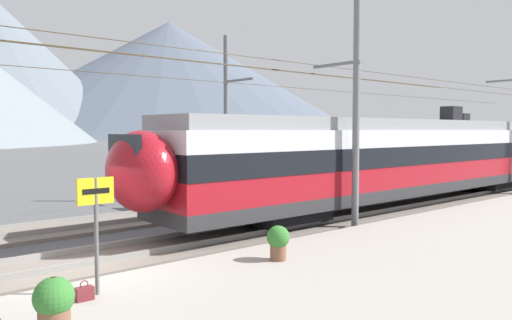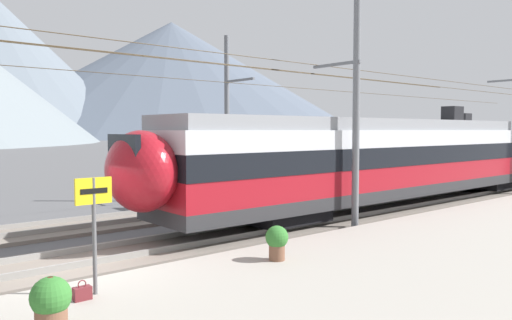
{
  "view_description": "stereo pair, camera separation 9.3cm",
  "coord_description": "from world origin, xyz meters",
  "px_view_note": "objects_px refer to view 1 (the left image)",
  "views": [
    {
      "loc": [
        -4.12,
        -11.13,
        3.41
      ],
      "look_at": [
        7.11,
        2.11,
        2.35
      ],
      "focal_mm": 34.68,
      "sensor_mm": 36.0,
      "label": 1
    },
    {
      "loc": [
        -4.05,
        -11.19,
        3.41
      ],
      "look_at": [
        7.11,
        2.11,
        2.35
      ],
      "focal_mm": 34.68,
      "sensor_mm": 36.0,
      "label": 2
    }
  ],
  "objects_px": {
    "catenary_mast_mid": "(353,102)",
    "platform_sign": "(96,209)",
    "train_near_platform": "(400,157)",
    "catenary_mast_far_side": "(228,116)",
    "handbag_near_sign": "(84,293)",
    "potted_plant_platform_edge": "(54,302)",
    "train_far_track": "(420,149)",
    "potted_plant_by_shelter": "(278,240)"
  },
  "relations": [
    {
      "from": "catenary_mast_mid",
      "to": "potted_plant_platform_edge",
      "type": "relative_size",
      "value": 54.85
    },
    {
      "from": "potted_plant_by_shelter",
      "to": "platform_sign",
      "type": "bearing_deg",
      "value": 174.52
    },
    {
      "from": "train_near_platform",
      "to": "catenary_mast_far_side",
      "type": "relative_size",
      "value": 0.54
    },
    {
      "from": "platform_sign",
      "to": "train_far_track",
      "type": "bearing_deg",
      "value": 18.14
    },
    {
      "from": "catenary_mast_far_side",
      "to": "potted_plant_by_shelter",
      "type": "xyz_separation_m",
      "value": [
        -6.1,
        -10.05,
        -3.3
      ]
    },
    {
      "from": "handbag_near_sign",
      "to": "potted_plant_by_shelter",
      "type": "relative_size",
      "value": 0.45
    },
    {
      "from": "platform_sign",
      "to": "catenary_mast_far_side",
      "type": "bearing_deg",
      "value": 42.78
    },
    {
      "from": "handbag_near_sign",
      "to": "potted_plant_by_shelter",
      "type": "xyz_separation_m",
      "value": [
        4.62,
        -0.24,
        0.36
      ]
    },
    {
      "from": "train_far_track",
      "to": "handbag_near_sign",
      "type": "bearing_deg",
      "value": -161.72
    },
    {
      "from": "handbag_near_sign",
      "to": "potted_plant_by_shelter",
      "type": "height_order",
      "value": "potted_plant_by_shelter"
    },
    {
      "from": "train_far_track",
      "to": "potted_plant_by_shelter",
      "type": "height_order",
      "value": "train_far_track"
    },
    {
      "from": "platform_sign",
      "to": "potted_plant_platform_edge",
      "type": "relative_size",
      "value": 2.53
    },
    {
      "from": "catenary_mast_mid",
      "to": "platform_sign",
      "type": "bearing_deg",
      "value": -170.39
    },
    {
      "from": "train_far_track",
      "to": "catenary_mast_far_side",
      "type": "bearing_deg",
      "value": 173.01
    },
    {
      "from": "catenary_mast_far_side",
      "to": "handbag_near_sign",
      "type": "height_order",
      "value": "catenary_mast_far_side"
    },
    {
      "from": "train_far_track",
      "to": "platform_sign",
      "type": "bearing_deg",
      "value": -161.86
    },
    {
      "from": "catenary_mast_far_side",
      "to": "potted_plant_by_shelter",
      "type": "distance_m",
      "value": 12.21
    },
    {
      "from": "catenary_mast_mid",
      "to": "platform_sign",
      "type": "distance_m",
      "value": 10.08
    },
    {
      "from": "platform_sign",
      "to": "handbag_near_sign",
      "type": "height_order",
      "value": "platform_sign"
    },
    {
      "from": "train_near_platform",
      "to": "catenary_mast_mid",
      "type": "relative_size",
      "value": 0.54
    },
    {
      "from": "train_far_track",
      "to": "handbag_near_sign",
      "type": "relative_size",
      "value": 86.47
    },
    {
      "from": "catenary_mast_mid",
      "to": "potted_plant_by_shelter",
      "type": "xyz_separation_m",
      "value": [
        -5.34,
        -2.05,
        -3.59
      ]
    },
    {
      "from": "train_far_track",
      "to": "potted_plant_platform_edge",
      "type": "distance_m",
      "value": 27.14
    },
    {
      "from": "catenary_mast_mid",
      "to": "platform_sign",
      "type": "height_order",
      "value": "catenary_mast_mid"
    },
    {
      "from": "catenary_mast_far_side",
      "to": "handbag_near_sign",
      "type": "xyz_separation_m",
      "value": [
        -10.73,
        -9.8,
        -3.66
      ]
    },
    {
      "from": "platform_sign",
      "to": "handbag_near_sign",
      "type": "xyz_separation_m",
      "value": [
        -0.32,
        -0.17,
        -1.51
      ]
    },
    {
      "from": "train_far_track",
      "to": "handbag_near_sign",
      "type": "xyz_separation_m",
      "value": [
        -24.55,
        -8.11,
        -1.82
      ]
    },
    {
      "from": "catenary_mast_far_side",
      "to": "potted_plant_platform_edge",
      "type": "xyz_separation_m",
      "value": [
        -11.64,
        -10.96,
        -3.3
      ]
    },
    {
      "from": "catenary_mast_far_side",
      "to": "potted_plant_platform_edge",
      "type": "height_order",
      "value": "catenary_mast_far_side"
    },
    {
      "from": "train_far_track",
      "to": "handbag_near_sign",
      "type": "distance_m",
      "value": 25.92
    },
    {
      "from": "handbag_near_sign",
      "to": "potted_plant_platform_edge",
      "type": "height_order",
      "value": "potted_plant_platform_edge"
    },
    {
      "from": "catenary_mast_mid",
      "to": "platform_sign",
      "type": "relative_size",
      "value": 21.64
    },
    {
      "from": "potted_plant_platform_edge",
      "to": "train_near_platform",
      "type": "bearing_deg",
      "value": 15.91
    },
    {
      "from": "catenary_mast_far_side",
      "to": "train_far_track",
      "type": "bearing_deg",
      "value": -6.99
    },
    {
      "from": "train_near_platform",
      "to": "catenary_mast_mid",
      "type": "bearing_deg",
      "value": -162.69
    },
    {
      "from": "potted_plant_platform_edge",
      "to": "potted_plant_by_shelter",
      "type": "relative_size",
      "value": 1.05
    },
    {
      "from": "catenary_mast_far_side",
      "to": "platform_sign",
      "type": "xyz_separation_m",
      "value": [
        -10.41,
        -9.64,
        -2.15
      ]
    },
    {
      "from": "catenary_mast_mid",
      "to": "catenary_mast_far_side",
      "type": "relative_size",
      "value": 1.0
    },
    {
      "from": "catenary_mast_mid",
      "to": "potted_plant_by_shelter",
      "type": "bearing_deg",
      "value": -159.04
    },
    {
      "from": "catenary_mast_mid",
      "to": "catenary_mast_far_side",
      "type": "height_order",
      "value": "catenary_mast_mid"
    },
    {
      "from": "catenary_mast_mid",
      "to": "handbag_near_sign",
      "type": "bearing_deg",
      "value": -169.75
    },
    {
      "from": "platform_sign",
      "to": "potted_plant_platform_edge",
      "type": "bearing_deg",
      "value": -132.85
    }
  ]
}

